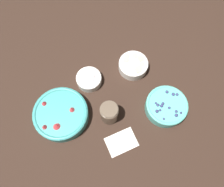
{
  "coord_description": "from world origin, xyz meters",
  "views": [
    {
      "loc": [
        0.1,
        0.28,
        0.97
      ],
      "look_at": [
        0.01,
        -0.06,
        0.05
      ],
      "focal_mm": 35.0,
      "sensor_mm": 36.0,
      "label": 1
    }
  ],
  "objects_px": {
    "bowl_blueberries": "(166,106)",
    "bowl_bananas": "(133,65)",
    "bowl_strawberries": "(61,114)",
    "bowl_cream": "(89,79)",
    "jar_chocolate": "(109,113)"
  },
  "relations": [
    {
      "from": "bowl_cream",
      "to": "jar_chocolate",
      "type": "bearing_deg",
      "value": 104.82
    },
    {
      "from": "bowl_blueberries",
      "to": "bowl_cream",
      "type": "distance_m",
      "value": 0.38
    },
    {
      "from": "bowl_bananas",
      "to": "bowl_blueberries",
      "type": "bearing_deg",
      "value": 109.05
    },
    {
      "from": "bowl_bananas",
      "to": "bowl_strawberries",
      "type": "bearing_deg",
      "value": 22.41
    },
    {
      "from": "bowl_cream",
      "to": "jar_chocolate",
      "type": "xyz_separation_m",
      "value": [
        -0.05,
        0.19,
        0.02
      ]
    },
    {
      "from": "bowl_blueberries",
      "to": "jar_chocolate",
      "type": "distance_m",
      "value": 0.26
    },
    {
      "from": "bowl_strawberries",
      "to": "bowl_cream",
      "type": "xyz_separation_m",
      "value": [
        -0.16,
        -0.14,
        -0.01
      ]
    },
    {
      "from": "bowl_blueberries",
      "to": "jar_chocolate",
      "type": "relative_size",
      "value": 1.71
    },
    {
      "from": "bowl_strawberries",
      "to": "jar_chocolate",
      "type": "bearing_deg",
      "value": 165.69
    },
    {
      "from": "bowl_blueberries",
      "to": "bowl_bananas",
      "type": "distance_m",
      "value": 0.25
    },
    {
      "from": "bowl_blueberries",
      "to": "jar_chocolate",
      "type": "bearing_deg",
      "value": -6.4
    },
    {
      "from": "bowl_strawberries",
      "to": "bowl_cream",
      "type": "relative_size",
      "value": 2.02
    },
    {
      "from": "bowl_strawberries",
      "to": "jar_chocolate",
      "type": "distance_m",
      "value": 0.22
    },
    {
      "from": "bowl_blueberries",
      "to": "bowl_cream",
      "type": "bearing_deg",
      "value": -35.83
    },
    {
      "from": "bowl_bananas",
      "to": "jar_chocolate",
      "type": "height_order",
      "value": "jar_chocolate"
    }
  ]
}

